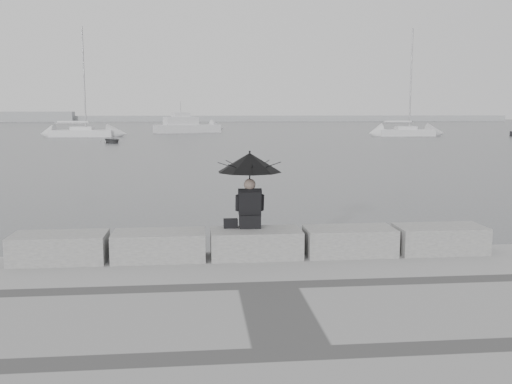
{
  "coord_description": "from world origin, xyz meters",
  "views": [
    {
      "loc": [
        -1.0,
        -10.3,
        3.1
      ],
      "look_at": [
        0.35,
        3.0,
        1.18
      ],
      "focal_mm": 40.0,
      "sensor_mm": 36.0,
      "label": 1
    }
  ],
  "objects": [
    {
      "name": "sailboat_right",
      "position": [
        24.22,
        57.26,
        0.54
      ],
      "size": [
        6.79,
        2.65,
        12.9
      ],
      "rotation": [
        0.0,
        0.0,
        -0.04
      ],
      "color": "silver",
      "rests_on": "ground"
    },
    {
      "name": "stone_block_right",
      "position": [
        1.7,
        -0.45,
        0.75
      ],
      "size": [
        1.6,
        0.8,
        0.5
      ],
      "primitive_type": "cube",
      "color": "slate",
      "rests_on": "promenade"
    },
    {
      "name": "dinghy",
      "position": [
        -9.26,
        45.84,
        0.25
      ],
      "size": [
        3.22,
        2.26,
        0.5
      ],
      "primitive_type": "imported",
      "rotation": [
        0.0,
        0.0,
        0.38
      ],
      "color": "slate",
      "rests_on": "ground"
    },
    {
      "name": "bag",
      "position": [
        -0.44,
        -0.23,
        1.08
      ],
      "size": [
        0.25,
        0.14,
        0.16
      ],
      "primitive_type": "cube",
      "color": "black",
      "rests_on": "stone_block_centre"
    },
    {
      "name": "sailboat_left",
      "position": [
        -14.7,
        59.55,
        0.53
      ],
      "size": [
        7.49,
        2.93,
        12.9
      ],
      "rotation": [
        0.0,
        0.0,
        -0.07
      ],
      "color": "silver",
      "rests_on": "ground"
    },
    {
      "name": "motor_cruiser",
      "position": [
        -2.5,
        70.98,
        0.89
      ],
      "size": [
        9.53,
        5.62,
        4.5
      ],
      "rotation": [
        0.0,
        0.0,
        0.33
      ],
      "color": "silver",
      "rests_on": "ground"
    },
    {
      "name": "stone_block_left",
      "position": [
        -1.7,
        -0.45,
        0.75
      ],
      "size": [
        1.6,
        0.8,
        0.5
      ],
      "primitive_type": "cube",
      "color": "slate",
      "rests_on": "promenade"
    },
    {
      "name": "stone_block_far_right",
      "position": [
        3.4,
        -0.45,
        0.75
      ],
      "size": [
        1.6,
        0.8,
        0.5
      ],
      "primitive_type": "cube",
      "color": "slate",
      "rests_on": "promenade"
    },
    {
      "name": "stone_block_centre",
      "position": [
        0.0,
        -0.45,
        0.75
      ],
      "size": [
        1.6,
        0.8,
        0.5
      ],
      "primitive_type": "cube",
      "color": "slate",
      "rests_on": "promenade"
    },
    {
      "name": "stone_block_far_left",
      "position": [
        -3.4,
        -0.45,
        0.75
      ],
      "size": [
        1.6,
        0.8,
        0.5
      ],
      "primitive_type": "cube",
      "color": "slate",
      "rests_on": "promenade"
    },
    {
      "name": "distant_landmass",
      "position": [
        -8.14,
        154.51,
        0.9
      ],
      "size": [
        180.0,
        8.0,
        2.8
      ],
      "color": "#96999B",
      "rests_on": "ground"
    },
    {
      "name": "ground",
      "position": [
        0.0,
        0.0,
        0.0
      ],
      "size": [
        360.0,
        360.0,
        0.0
      ],
      "primitive_type": "plane",
      "color": "#484B4E",
      "rests_on": "ground"
    },
    {
      "name": "seated_person",
      "position": [
        -0.09,
        -0.23,
        2.01
      ],
      "size": [
        1.17,
        1.17,
        1.39
      ],
      "rotation": [
        0.0,
        0.0,
        -0.02
      ],
      "color": "black",
      "rests_on": "stone_block_centre"
    }
  ]
}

